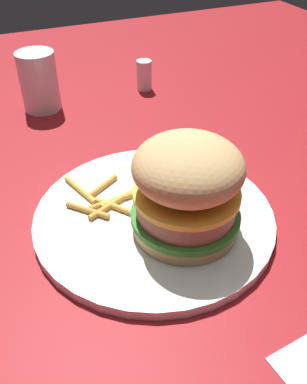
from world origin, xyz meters
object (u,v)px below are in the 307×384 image
Objects in this scene: plate at (154,216)px; drink_glass at (39,84)px; sandwich at (187,188)px; fries_pile at (105,199)px; salt_shaker at (144,75)px.

drink_glass reaches higher than plate.
drink_glass is at bearing -168.25° from sandwich.
drink_glass reaches higher than fries_pile.
plate is 0.38m from salt_shaker.
plate is 5.12× the size of salt_shaker.
fries_pile is at bearing -30.23° from salt_shaker.
drink_glass is 1.80× the size of salt_shaker.
plate is at bearing 47.48° from fries_pile.
sandwich is at bearing 11.75° from drink_glass.
salt_shaker is at bearing 149.77° from fries_pile.
fries_pile is at bearing -132.52° from plate.
sandwich is 2.20× the size of salt_shaker.
plate is at bearing -152.56° from sandwich.
sandwich reaches higher than salt_shaker.
salt_shaker reaches higher than plate.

